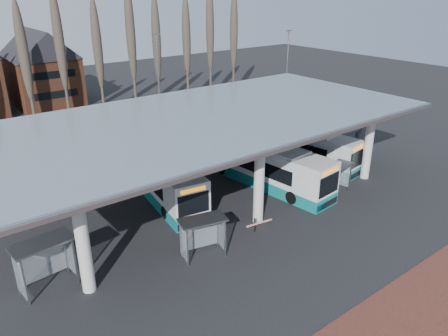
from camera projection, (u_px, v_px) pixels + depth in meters
ground at (283, 236)px, 28.24m from camera, size 140.00×140.00×0.00m
station_canopy at (210, 123)px, 31.86m from camera, size 32.00×16.00×6.34m
poplar_row at (79, 45)px, 48.89m from camera, size 45.10×1.10×14.50m
lamp_post_b at (159, 79)px, 48.49m from camera, size 0.80×0.16×10.17m
lamp_post_c at (287, 72)px, 51.99m from camera, size 0.80×0.16×10.17m
bus_1 at (160, 175)px, 33.41m from camera, size 4.32×12.25×3.34m
bus_2 at (263, 164)px, 35.28m from camera, size 3.90×12.68×3.47m
bus_3 at (298, 145)px, 39.68m from camera, size 4.17×11.82×3.22m
shelter_0 at (43, 254)px, 22.74m from camera, size 3.24×1.85×2.88m
shelter_1 at (202, 228)px, 25.55m from camera, size 3.00×1.97×2.56m
shelter_2 at (336, 173)px, 33.35m from camera, size 2.81×1.77×2.42m
info_sign_0 at (361, 145)px, 36.63m from camera, size 1.96×0.85×3.06m
info_sign_1 at (359, 134)px, 39.60m from camera, size 1.87×0.88×2.95m
barrier at (258, 223)px, 28.25m from camera, size 1.96×0.67×0.98m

